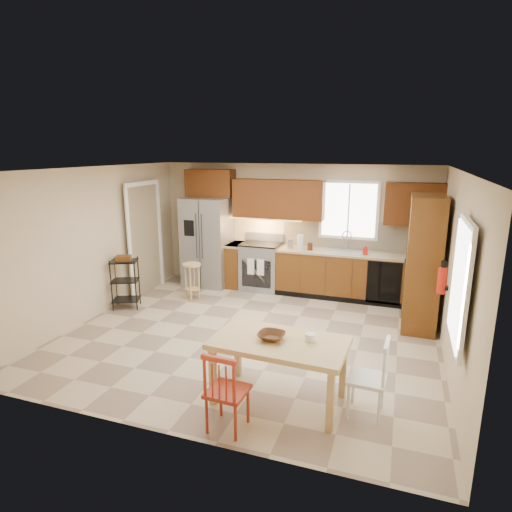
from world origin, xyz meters
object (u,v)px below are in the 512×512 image
object	(u,v)px
chair_red	(227,390)
chair_white	(367,377)
soap_bottle	(365,249)
fire_extinguisher	(442,280)
refrigerator	(208,242)
table_bowl	(271,340)
range_stove	(261,267)
utility_cart	(125,283)
dining_table	(279,371)
table_jar	(310,339)
pantry	(423,263)
bar_stool	(192,281)

from	to	relation	value
chair_red	chair_white	size ratio (longest dim) A/B	1.00
soap_bottle	chair_red	world-z (taller)	soap_bottle
fire_extinguisher	chair_red	size ratio (longest dim) A/B	0.42
refrigerator	table_bowl	bearing A→B (deg)	-55.70
soap_bottle	fire_extinguisher	size ratio (longest dim) A/B	0.53
range_stove	utility_cart	distance (m)	2.66
dining_table	table_jar	world-z (taller)	table_jar
fire_extinguisher	table_bowl	distance (m)	2.52
refrigerator	pantry	size ratio (longest dim) A/B	0.87
chair_white	table_jar	world-z (taller)	chair_white
soap_bottle	table_jar	size ratio (longest dim) A/B	1.61
fire_extinguisher	utility_cart	xyz separation A→B (m)	(-5.13, 0.23, -0.65)
chair_red	table_bowl	size ratio (longest dim) A/B	2.90
soap_bottle	bar_stool	size ratio (longest dim) A/B	0.28
refrigerator	chair_white	bearing A→B (deg)	-45.60
range_stove	utility_cart	xyz separation A→B (m)	(-1.95, -1.80, -0.01)
chair_white	range_stove	bearing A→B (deg)	36.05
pantry	fire_extinguisher	world-z (taller)	pantry
range_stove	chair_white	world-z (taller)	range_stove
pantry	chair_red	size ratio (longest dim) A/B	2.43
utility_cart	soap_bottle	bearing A→B (deg)	0.05
range_stove	utility_cart	bearing A→B (deg)	-137.26
range_stove	chair_red	world-z (taller)	range_stove
table_jar	soap_bottle	bearing A→B (deg)	85.81
table_bowl	utility_cart	distance (m)	3.84
fire_extinguisher	table_bowl	world-z (taller)	fire_extinguisher
chair_white	utility_cart	bearing A→B (deg)	69.59
soap_bottle	table_jar	xyz separation A→B (m)	(-0.26, -3.56, -0.24)
refrigerator	soap_bottle	bearing A→B (deg)	-0.45
soap_bottle	dining_table	xyz separation A→B (m)	(-0.58, -3.65, -0.64)
pantry	utility_cart	bearing A→B (deg)	-170.59
table_jar	utility_cart	size ratio (longest dim) A/B	0.13
dining_table	utility_cart	xyz separation A→B (m)	(-3.40, 1.93, 0.10)
chair_red	bar_stool	size ratio (longest dim) A/B	1.25
range_stove	pantry	bearing A→B (deg)	-18.29
refrigerator	table_jar	xyz separation A→B (m)	(2.92, -3.58, -0.16)
pantry	table_bowl	world-z (taller)	pantry
range_stove	dining_table	xyz separation A→B (m)	(1.45, -3.73, -0.10)
refrigerator	pantry	xyz separation A→B (m)	(4.13, -0.93, 0.14)
range_stove	utility_cart	world-z (taller)	range_stove
soap_bottle	refrigerator	bearing A→B (deg)	179.55
refrigerator	soap_bottle	xyz separation A→B (m)	(3.18, -0.02, 0.09)
table_jar	utility_cart	world-z (taller)	utility_cart
table_jar	utility_cart	bearing A→B (deg)	153.70
chair_red	fire_extinguisher	bearing A→B (deg)	51.41
soap_bottle	chair_red	distance (m)	4.43
fire_extinguisher	table_jar	distance (m)	2.16
chair_red	table_jar	distance (m)	1.05
refrigerator	chair_white	xyz separation A→B (m)	(3.55, -3.62, -0.48)
pantry	utility_cart	size ratio (longest dim) A/B	2.31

